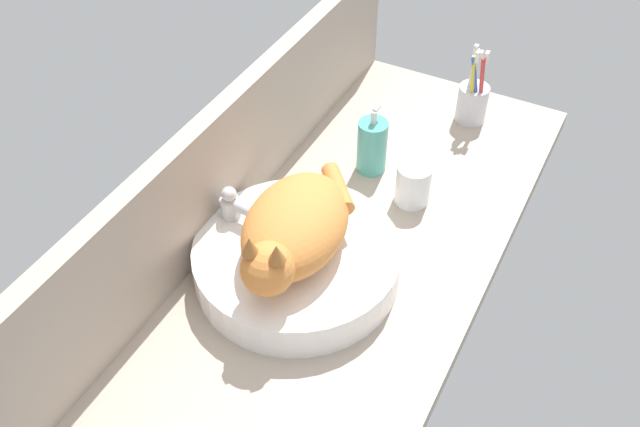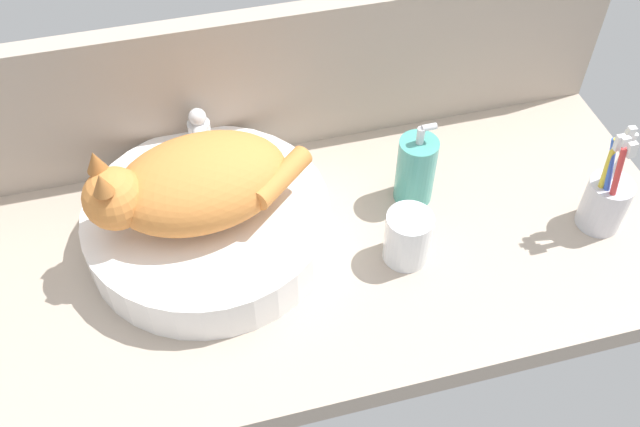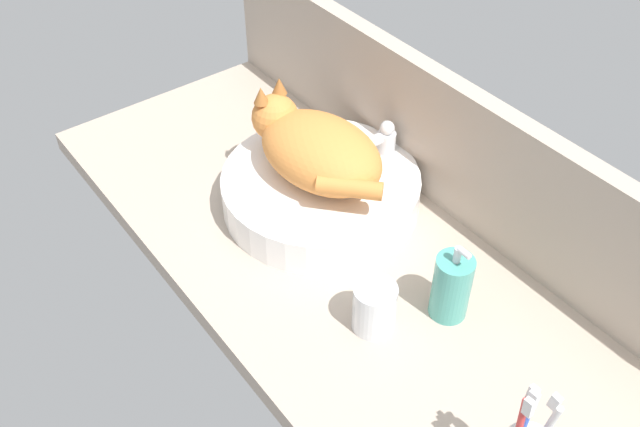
% 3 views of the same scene
% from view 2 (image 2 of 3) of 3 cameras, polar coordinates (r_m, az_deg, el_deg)
% --- Properties ---
extents(ground_plane, '(1.23, 0.52, 0.04)m').
position_cam_2_polar(ground_plane, '(1.10, -2.98, -3.66)').
color(ground_plane, '#B2A08E').
extents(backsplash_panel, '(1.23, 0.04, 0.26)m').
position_cam_2_polar(backsplash_panel, '(1.16, -5.95, 10.11)').
color(backsplash_panel, '#AD9E8E').
rests_on(backsplash_panel, ground_plane).
extents(sink_basin, '(0.37, 0.37, 0.07)m').
position_cam_2_polar(sink_basin, '(1.08, -8.89, -0.82)').
color(sink_basin, white).
rests_on(sink_basin, ground_plane).
extents(cat, '(0.32, 0.20, 0.14)m').
position_cam_2_polar(cat, '(1.01, -10.22, 2.33)').
color(cat, orange).
rests_on(cat, sink_basin).
extents(faucet, '(0.04, 0.12, 0.14)m').
position_cam_2_polar(faucet, '(1.15, -9.45, 5.40)').
color(faucet, silver).
rests_on(faucet, ground_plane).
extents(soap_dispenser, '(0.06, 0.06, 0.15)m').
position_cam_2_polar(soap_dispenser, '(1.12, 7.67, 3.49)').
color(soap_dispenser, teal).
rests_on(soap_dispenser, ground_plane).
extents(toothbrush_cup, '(0.07, 0.07, 0.19)m').
position_cam_2_polar(toothbrush_cup, '(1.16, 21.86, 0.98)').
color(toothbrush_cup, silver).
rests_on(toothbrush_cup, ground_plane).
extents(water_glass, '(0.07, 0.07, 0.09)m').
position_cam_2_polar(water_glass, '(1.05, 7.00, -2.08)').
color(water_glass, white).
rests_on(water_glass, ground_plane).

